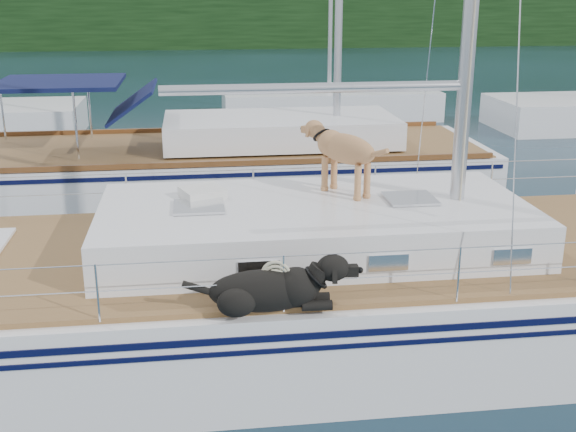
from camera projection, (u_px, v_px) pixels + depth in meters
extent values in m
plane|color=black|center=(251.00, 341.00, 9.23)|extent=(120.00, 120.00, 0.00)
cube|color=black|center=(198.00, 5.00, 50.78)|extent=(90.00, 3.00, 6.00)
cube|color=#595147|center=(199.00, 38.00, 52.65)|extent=(92.00, 1.00, 1.20)
cube|color=white|center=(251.00, 305.00, 9.07)|extent=(12.00, 3.80, 1.40)
cube|color=brown|center=(250.00, 251.00, 8.85)|extent=(11.52, 3.50, 0.06)
cube|color=white|center=(314.00, 225.00, 8.86)|extent=(5.20, 2.50, 0.55)
cylinder|color=silver|center=(316.00, 88.00, 8.34)|extent=(3.60, 0.12, 0.12)
cylinder|color=silver|center=(263.00, 257.00, 7.02)|extent=(10.56, 0.01, 0.01)
cylinder|color=silver|center=(239.00, 170.00, 10.32)|extent=(10.56, 0.01, 0.01)
cube|color=blue|center=(203.00, 220.00, 9.83)|extent=(0.78, 0.58, 0.06)
cube|color=silver|center=(202.00, 193.00, 9.00)|extent=(0.62, 0.57, 0.13)
torus|color=beige|center=(276.00, 275.00, 7.12)|extent=(0.40, 0.20, 0.38)
cube|color=white|center=(224.00, 178.00, 15.28)|extent=(11.00, 3.50, 1.30)
cube|color=brown|center=(223.00, 147.00, 15.08)|extent=(10.56, 3.29, 0.06)
cube|color=white|center=(280.00, 130.00, 15.13)|extent=(4.80, 2.30, 0.55)
cube|color=#0F133F|center=(59.00, 83.00, 14.26)|extent=(2.40, 2.30, 0.08)
cube|color=white|center=(329.00, 105.00, 24.70)|extent=(7.20, 3.00, 1.10)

